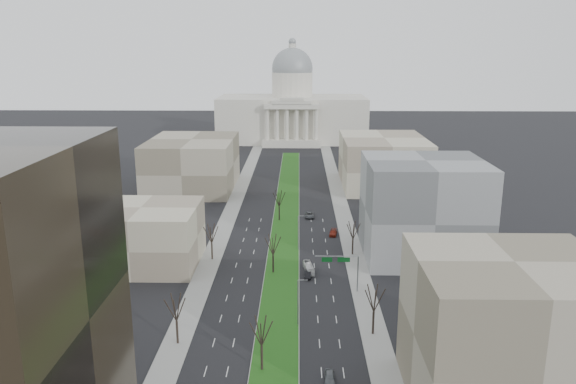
# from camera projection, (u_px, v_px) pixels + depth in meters

# --- Properties ---
(ground) EXTENTS (600.00, 600.00, 0.00)m
(ground) POSITION_uv_depth(u_px,v_px,m) (286.00, 221.00, 167.05)
(ground) COLOR black
(ground) RESTS_ON ground
(median) EXTENTS (8.00, 222.03, 0.20)m
(median) POSITION_uv_depth(u_px,v_px,m) (286.00, 221.00, 166.04)
(median) COLOR #999993
(median) RESTS_ON ground
(sidewalk_left) EXTENTS (5.00, 330.00, 0.15)m
(sidewalk_left) POSITION_uv_depth(u_px,v_px,m) (215.00, 249.00, 143.16)
(sidewalk_left) COLOR gray
(sidewalk_left) RESTS_ON ground
(sidewalk_right) EXTENTS (5.00, 330.00, 0.15)m
(sidewalk_right) POSITION_uv_depth(u_px,v_px,m) (352.00, 250.00, 142.50)
(sidewalk_right) COLOR gray
(sidewalk_right) RESTS_ON ground
(capitol) EXTENTS (80.00, 46.00, 55.00)m
(capitol) POSITION_uv_depth(u_px,v_px,m) (292.00, 111.00, 307.78)
(capitol) COLOR beige
(capitol) RESTS_ON ground
(building_beige_left) EXTENTS (26.00, 22.00, 14.00)m
(building_beige_left) POSITION_uv_depth(u_px,v_px,m) (143.00, 236.00, 132.04)
(building_beige_left) COLOR gray
(building_beige_left) RESTS_ON ground
(building_tan_right) EXTENTS (26.00, 24.00, 22.00)m
(building_tan_right) POSITION_uv_depth(u_px,v_px,m) (507.00, 335.00, 78.49)
(building_tan_right) COLOR #78705D
(building_tan_right) RESTS_ON ground
(building_grey_right) EXTENTS (28.00, 26.00, 24.00)m
(building_grey_right) POSITION_uv_depth(u_px,v_px,m) (423.00, 209.00, 136.30)
(building_grey_right) COLOR slate
(building_grey_right) RESTS_ON ground
(building_far_left) EXTENTS (30.00, 40.00, 18.00)m
(building_far_left) POSITION_uv_depth(u_px,v_px,m) (192.00, 164.00, 204.18)
(building_far_left) COLOR #78705D
(building_far_left) RESTS_ON ground
(building_far_right) EXTENTS (30.00, 40.00, 18.00)m
(building_far_right) POSITION_uv_depth(u_px,v_px,m) (383.00, 162.00, 207.70)
(building_far_right) COLOR gray
(building_far_right) RESTS_ON ground
(tree_left_mid) EXTENTS (5.40, 5.40, 9.72)m
(tree_left_mid) POSITION_uv_depth(u_px,v_px,m) (176.00, 307.00, 95.92)
(tree_left_mid) COLOR black
(tree_left_mid) RESTS_ON ground
(tree_left_far) EXTENTS (5.28, 5.28, 9.50)m
(tree_left_far) POSITION_uv_depth(u_px,v_px,m) (211.00, 233.00, 134.68)
(tree_left_far) COLOR black
(tree_left_far) RESTS_ON ground
(tree_right_mid) EXTENTS (5.52, 5.52, 9.94)m
(tree_right_mid) POSITION_uv_depth(u_px,v_px,m) (374.00, 298.00, 99.11)
(tree_right_mid) COLOR black
(tree_right_mid) RESTS_ON ground
(tree_right_far) EXTENTS (5.04, 5.04, 9.07)m
(tree_right_far) POSITION_uv_depth(u_px,v_px,m) (353.00, 230.00, 137.99)
(tree_right_far) COLOR black
(tree_right_far) RESTS_ON ground
(tree_median_a) EXTENTS (5.40, 5.40, 9.72)m
(tree_median_a) POSITION_uv_depth(u_px,v_px,m) (261.00, 331.00, 87.89)
(tree_median_a) COLOR black
(tree_median_a) RESTS_ON ground
(tree_median_b) EXTENTS (5.40, 5.40, 9.72)m
(tree_median_b) POSITION_uv_depth(u_px,v_px,m) (273.00, 244.00, 126.61)
(tree_median_b) COLOR black
(tree_median_b) RESTS_ON ground
(tree_median_c) EXTENTS (5.40, 5.40, 9.72)m
(tree_median_c) POSITION_uv_depth(u_px,v_px,m) (279.00, 198.00, 165.34)
(tree_median_c) COLOR black
(tree_median_c) RESTS_ON ground
(streetlamp_median_b) EXTENTS (1.90, 0.20, 9.16)m
(streetlamp_median_b) POSITION_uv_depth(u_px,v_px,m) (298.00, 302.00, 102.85)
(streetlamp_median_b) COLOR gray
(streetlamp_median_b) RESTS_ON ground
(streetlamp_median_c) EXTENTS (1.90, 0.20, 9.16)m
(streetlamp_median_c) POSITION_uv_depth(u_px,v_px,m) (299.00, 232.00, 141.57)
(streetlamp_median_c) COLOR gray
(streetlamp_median_c) RESTS_ON ground
(mast_arm_signs) EXTENTS (9.12, 0.24, 8.09)m
(mast_arm_signs) POSITION_uv_depth(u_px,v_px,m) (345.00, 265.00, 116.89)
(mast_arm_signs) COLOR gray
(mast_arm_signs) RESTS_ON ground
(car_grey_near) EXTENTS (1.75, 4.08, 1.37)m
(car_grey_near) POSITION_uv_depth(u_px,v_px,m) (330.00, 377.00, 86.60)
(car_grey_near) COLOR #575B60
(car_grey_near) RESTS_ON ground
(car_black) EXTENTS (1.57, 4.44, 1.46)m
(car_black) POSITION_uv_depth(u_px,v_px,m) (308.00, 274.00, 125.85)
(car_black) COLOR black
(car_black) RESTS_ON ground
(car_red) EXTENTS (2.58, 4.99, 1.38)m
(car_red) POSITION_uv_depth(u_px,v_px,m) (333.00, 233.00, 153.99)
(car_red) COLOR maroon
(car_red) RESTS_ON ground
(car_grey_far) EXTENTS (2.61, 5.58, 1.54)m
(car_grey_far) POSITION_uv_depth(u_px,v_px,m) (310.00, 215.00, 170.06)
(car_grey_far) COLOR #4C4F53
(car_grey_far) RESTS_ON ground
(box_van) EXTENTS (2.64, 7.02, 1.91)m
(box_van) POSITION_uv_depth(u_px,v_px,m) (309.00, 268.00, 128.79)
(box_van) COLOR white
(box_van) RESTS_ON ground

